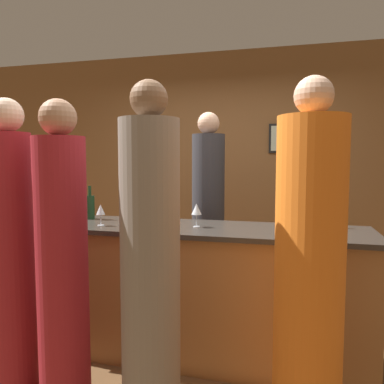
# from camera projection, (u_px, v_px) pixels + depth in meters

# --- Properties ---
(ground_plane) EXTENTS (14.00, 14.00, 0.00)m
(ground_plane) POSITION_uv_depth(u_px,v_px,m) (189.00, 353.00, 2.89)
(ground_plane) COLOR brown
(back_wall) EXTENTS (8.00, 0.08, 2.80)m
(back_wall) POSITION_uv_depth(u_px,v_px,m) (228.00, 168.00, 4.59)
(back_wall) COLOR brown
(back_wall) RESTS_ON ground_plane
(bar_counter) EXTENTS (2.66, 0.67, 1.00)m
(bar_counter) POSITION_uv_depth(u_px,v_px,m) (189.00, 290.00, 2.85)
(bar_counter) COLOR #996638
(bar_counter) RESTS_ON ground_plane
(bartender) EXTENTS (0.30, 0.30, 1.93)m
(bartender) POSITION_uv_depth(u_px,v_px,m) (208.00, 222.00, 3.50)
(bartender) COLOR #2D2D33
(bartender) RESTS_ON ground_plane
(guest_0) EXTENTS (0.36, 0.36, 1.91)m
(guest_0) POSITION_uv_depth(u_px,v_px,m) (309.00, 276.00, 1.95)
(guest_0) COLOR orange
(guest_0) RESTS_ON ground_plane
(guest_1) EXTENTS (0.31, 0.31, 1.85)m
(guest_1) POSITION_uv_depth(u_px,v_px,m) (62.00, 263.00, 2.25)
(guest_1) COLOR maroon
(guest_1) RESTS_ON ground_plane
(guest_2) EXTENTS (0.28, 0.28, 1.88)m
(guest_2) POSITION_uv_depth(u_px,v_px,m) (12.00, 253.00, 2.40)
(guest_2) COLOR maroon
(guest_2) RESTS_ON ground_plane
(guest_3) EXTENTS (0.33, 0.33, 1.92)m
(guest_3) POSITION_uv_depth(u_px,v_px,m) (150.00, 266.00, 2.08)
(guest_3) COLOR gray
(guest_3) RESTS_ON ground_plane
(wine_bottle_0) EXTENTS (0.08, 0.08, 0.28)m
(wine_bottle_0) POSITION_uv_depth(u_px,v_px,m) (90.00, 207.00, 3.16)
(wine_bottle_0) COLOR #19381E
(wine_bottle_0) RESTS_ON bar_counter
(wine_bottle_1) EXTENTS (0.08, 0.08, 0.29)m
(wine_bottle_1) POSITION_uv_depth(u_px,v_px,m) (316.00, 212.00, 2.78)
(wine_bottle_1) COLOR black
(wine_bottle_1) RESTS_ON bar_counter
(wine_glass_0) EXTENTS (0.07, 0.07, 0.16)m
(wine_glass_0) POSITION_uv_depth(u_px,v_px,m) (136.00, 208.00, 2.92)
(wine_glass_0) COLOR silver
(wine_glass_0) RESTS_ON bar_counter
(wine_glass_1) EXTENTS (0.07, 0.07, 0.16)m
(wine_glass_1) POSITION_uv_depth(u_px,v_px,m) (101.00, 210.00, 2.82)
(wine_glass_1) COLOR silver
(wine_glass_1) RESTS_ON bar_counter
(wine_glass_2) EXTENTS (0.08, 0.08, 0.16)m
(wine_glass_2) POSITION_uv_depth(u_px,v_px,m) (306.00, 216.00, 2.51)
(wine_glass_2) COLOR silver
(wine_glass_2) RESTS_ON bar_counter
(wine_glass_3) EXTENTS (0.08, 0.08, 0.17)m
(wine_glass_3) POSITION_uv_depth(u_px,v_px,m) (197.00, 210.00, 2.77)
(wine_glass_3) COLOR silver
(wine_glass_3) RESTS_ON bar_counter
(wine_glass_4) EXTENTS (0.07, 0.07, 0.17)m
(wine_glass_4) POSITION_uv_depth(u_px,v_px,m) (67.00, 205.00, 3.04)
(wine_glass_4) COLOR silver
(wine_glass_4) RESTS_ON bar_counter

